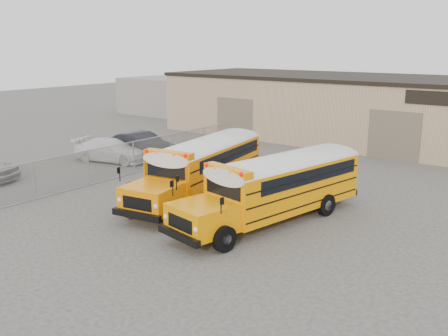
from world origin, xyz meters
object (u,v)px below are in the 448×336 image
Objects in this scene: school_bus_right at (356,162)px; car_dark at (142,145)px; school_bus_left at (252,143)px; tarp_bundle at (133,198)px; car_white at (111,150)px.

car_dark is at bearing -176.64° from school_bus_right.
school_bus_right is 13.65m from car_dark.
school_bus_left reaches higher than tarp_bundle.
school_bus_left is 1.01× the size of school_bus_right.
school_bus_right is at bearing 54.66° from tarp_bundle.
car_dark is at bearing -41.09° from car_white.
school_bus_left reaches higher than car_white.
tarp_bundle is 0.30× the size of car_white.
school_bus_right is at bearing -95.92° from car_white.
school_bus_right is at bearing -86.67° from car_dark.
tarp_bundle reaches higher than car_white.
school_bus_right reaches higher than car_white.
car_dark reaches higher than car_white.
tarp_bundle is 0.30× the size of car_dark.
tarp_bundle is 10.80m from car_dark.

